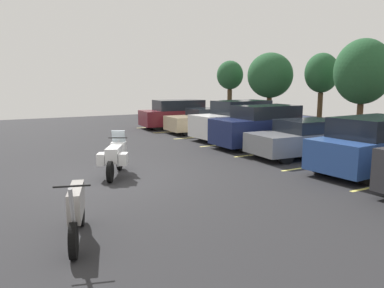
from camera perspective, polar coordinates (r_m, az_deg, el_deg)
ground at (r=11.99m, az=-11.51°, el=-5.31°), size 44.00×44.00×0.10m
motorcycle_touring at (r=12.21m, az=-11.57°, el=-1.71°), size 2.05×1.31×1.37m
motorcycle_second at (r=7.42m, az=-17.13°, el=-9.65°), size 2.08×0.83×1.26m
parking_stripes at (r=16.57m, az=13.36°, el=-1.13°), size 22.04×4.88×0.01m
car_maroon at (r=24.43m, az=-2.44°, el=4.59°), size 2.21×4.50×1.82m
car_tan at (r=22.17m, az=1.81°, el=3.58°), size 2.01×4.33×1.44m
car_white at (r=19.79m, az=6.70°, el=3.60°), size 2.15×4.69×2.00m
car_navy at (r=17.55m, az=10.84°, el=2.63°), size 1.92×4.81×1.91m
car_grey at (r=15.64m, az=16.55°, el=0.83°), size 2.15×4.45×1.47m
car_blue at (r=13.62m, az=25.75°, el=-0.15°), size 2.24×4.50×1.83m
tree_rear at (r=35.23m, az=5.79°, el=10.28°), size 2.42×2.42×4.91m
tree_center_right at (r=32.91m, az=11.78°, el=10.15°), size 3.81×3.81×5.42m
tree_far_right at (r=27.81m, az=24.53°, el=9.96°), size 3.73×3.73×5.81m
tree_left at (r=31.50m, az=19.10°, el=10.11°), size 2.61×2.61×5.21m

